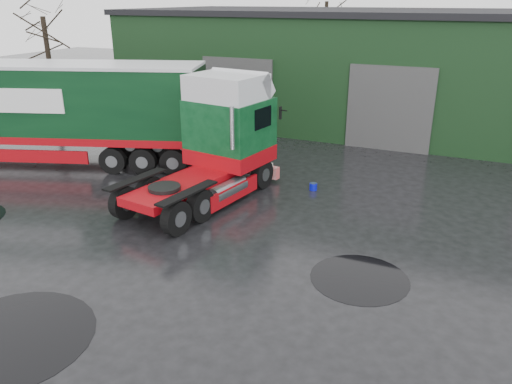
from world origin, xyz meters
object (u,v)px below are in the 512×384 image
tree_back_a (326,27)px  wash_bucket (313,187)px  hero_tractor (196,143)px  trailer_left (41,114)px  warehouse (410,69)px  tree_left (47,48)px

tree_back_a → wash_bucket: bearing=-74.2°
hero_tractor → trailer_left: (-8.50, 1.30, 0.01)m
warehouse → wash_bucket: warehouse is taller
warehouse → tree_left: size_ratio=3.81×
trailer_left → wash_bucket: size_ratio=49.47×
trailer_left → tree_left: 8.53m
tree_left → tree_back_a: (11.00, 18.00, 0.50)m
warehouse → tree_back_a: size_ratio=3.41×
warehouse → hero_tractor: bearing=-107.9°
warehouse → trailer_left: warehouse is taller
hero_tractor → tree_back_a: 25.80m
tree_back_a → tree_left: bearing=-121.4°
tree_left → tree_back_a: 21.10m
hero_tractor → wash_bucket: (3.45, 2.81, -2.06)m
warehouse → tree_left: (-19.00, -8.00, 1.09)m
trailer_left → tree_back_a: tree_back_a is taller
trailer_left → hero_tractor: bearing=-117.4°
trailer_left → tree_back_a: 24.95m
warehouse → trailer_left: (-13.51, -14.20, -0.95)m
trailer_left → tree_back_a: bearing=-31.6°
hero_tractor → tree_back_a: bearing=106.1°
warehouse → trailer_left: size_ratio=2.28×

